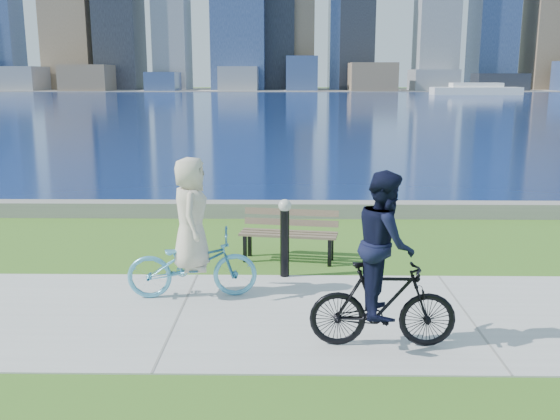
{
  "coord_description": "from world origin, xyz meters",
  "views": [
    {
      "loc": [
        -2.47,
        -8.12,
        3.27
      ],
      "look_at": [
        -2.62,
        1.87,
        1.1
      ],
      "focal_mm": 40.0,
      "sensor_mm": 36.0,
      "label": 1
    }
  ],
  "objects_px": {
    "bollard_lamp": "(285,233)",
    "cyclist_man": "(384,275)",
    "park_bench": "(289,230)",
    "cyclist_woman": "(192,246)"
  },
  "relations": [
    {
      "from": "cyclist_woman",
      "to": "cyclist_man",
      "type": "bearing_deg",
      "value": -129.47
    },
    {
      "from": "park_bench",
      "to": "cyclist_woman",
      "type": "xyz_separation_m",
      "value": [
        -1.44,
        -1.99,
        0.25
      ]
    },
    {
      "from": "park_bench",
      "to": "bollard_lamp",
      "type": "relative_size",
      "value": 1.37
    },
    {
      "from": "cyclist_woman",
      "to": "cyclist_man",
      "type": "xyz_separation_m",
      "value": [
        2.57,
        -1.71,
        0.13
      ]
    },
    {
      "from": "bollard_lamp",
      "to": "cyclist_man",
      "type": "relative_size",
      "value": 0.6
    },
    {
      "from": "cyclist_man",
      "to": "bollard_lamp",
      "type": "bearing_deg",
      "value": 25.31
    },
    {
      "from": "bollard_lamp",
      "to": "cyclist_woman",
      "type": "bearing_deg",
      "value": -144.29
    },
    {
      "from": "park_bench",
      "to": "bollard_lamp",
      "type": "height_order",
      "value": "bollard_lamp"
    },
    {
      "from": "bollard_lamp",
      "to": "cyclist_woman",
      "type": "height_order",
      "value": "cyclist_woman"
    },
    {
      "from": "bollard_lamp",
      "to": "cyclist_man",
      "type": "distance_m",
      "value": 2.96
    }
  ]
}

